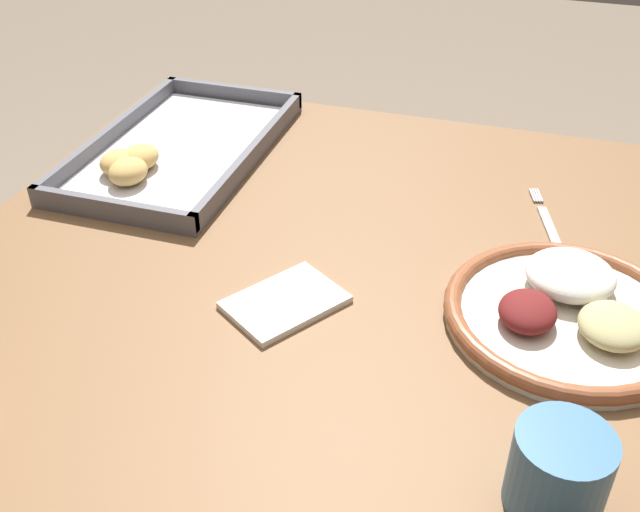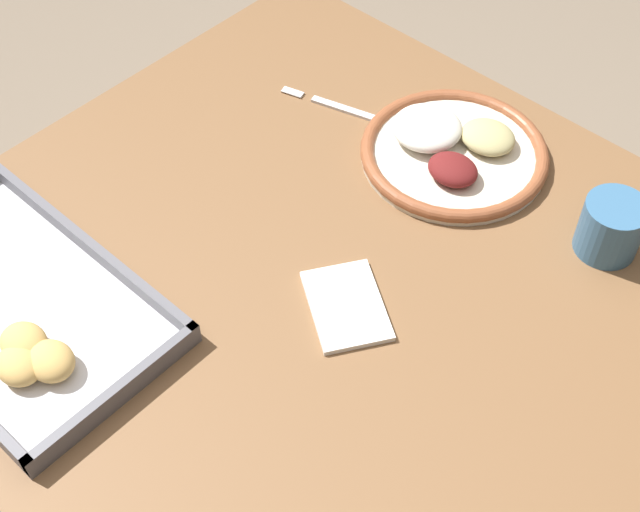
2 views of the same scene
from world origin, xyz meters
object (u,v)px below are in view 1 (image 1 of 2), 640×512
at_px(fork, 551,232).
at_px(dinner_plate, 568,311).
at_px(baking_tray, 171,151).
at_px(napkin, 285,302).
at_px(drinking_cup, 559,472).

bearing_deg(fork, dinner_plate, 172.59).
height_order(dinner_plate, baking_tray, dinner_plate).
bearing_deg(baking_tray, fork, -94.25).
bearing_deg(fork, baking_tray, 69.87).
relative_size(fork, napkin, 1.27).
relative_size(dinner_plate, drinking_cup, 3.29).
xyz_separation_m(fork, drinking_cup, (-0.43, -0.02, 0.04)).
bearing_deg(drinking_cup, napkin, 58.81).
height_order(baking_tray, drinking_cup, drinking_cup).
relative_size(fork, drinking_cup, 2.41).
xyz_separation_m(dinner_plate, drinking_cup, (-0.25, 0.00, 0.03)).
height_order(fork, drinking_cup, drinking_cup).
xyz_separation_m(fork, napkin, (-0.25, 0.28, 0.00)).
xyz_separation_m(dinner_plate, fork, (0.18, 0.03, -0.01)).
distance_m(dinner_plate, baking_tray, 0.64).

